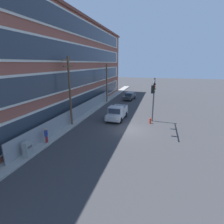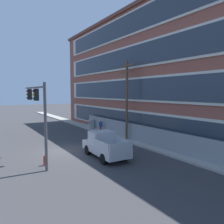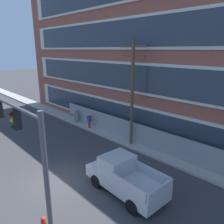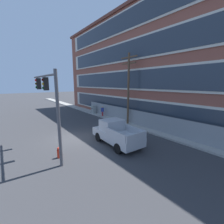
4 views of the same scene
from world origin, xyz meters
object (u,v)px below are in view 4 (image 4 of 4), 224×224
Objects in this scene: electrical_cabinet at (93,110)px; fire_hydrant at (59,153)px; pickup_truck_silver at (116,133)px; utility_pole_near_corner at (128,86)px; traffic_signal_mast at (49,97)px; pedestrian_near_cabinet at (102,111)px.

electrical_cabinet is 1.89× the size of fire_hydrant.
electrical_cabinet is at bearing 158.30° from pickup_truck_silver.
pickup_truck_silver is 4.82m from fire_hydrant.
electrical_cabinet is at bearing -178.52° from utility_pole_near_corner.
traffic_signal_mast is at bearing -102.61° from pickup_truck_silver.
traffic_signal_mast is 15.26m from electrical_cabinet.
utility_pole_near_corner is 9.24m from electrical_cabinet.
pickup_truck_silver is 3.43× the size of electrical_cabinet.
fire_hydrant is at bearing -39.30° from electrical_cabinet.
pedestrian_near_cabinet is at bearing -178.43° from utility_pole_near_corner.
pedestrian_near_cabinet is at bearing 152.66° from pickup_truck_silver.
electrical_cabinet is (-12.23, 4.87, -0.22)m from pickup_truck_silver.
utility_pole_near_corner is at bearing 105.80° from traffic_signal_mast.
pedestrian_near_cabinet is (-9.53, 4.93, 0.02)m from pickup_truck_silver.
pickup_truck_silver is at bearing -27.34° from pedestrian_near_cabinet.
pedestrian_near_cabinet is 2.17× the size of fire_hydrant.
pickup_truck_silver reaches higher than fire_hydrant.
pedestrian_near_cabinet reaches higher than fire_hydrant.
pickup_truck_silver reaches higher than electrical_cabinet.
pickup_truck_silver is at bearing -21.70° from electrical_cabinet.
fire_hydrant is (3.48, -9.84, -4.46)m from utility_pole_near_corner.
pedestrian_near_cabinet is at bearing 133.09° from fire_hydrant.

